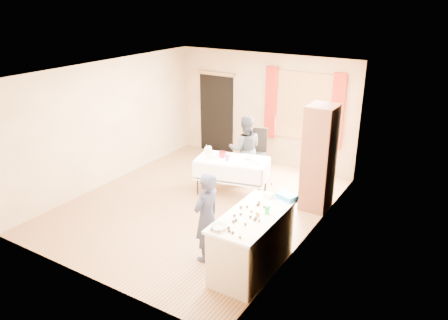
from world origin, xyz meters
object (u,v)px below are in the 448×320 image
Objects in this scene: cabinet at (319,158)px; chair at (256,161)px; party_table at (232,173)px; counter at (252,242)px; woman at (245,149)px; girl at (207,217)px.

chair is at bearing 154.48° from cabinet.
cabinet is 1.28× the size of party_table.
chair is (-0.03, 1.12, -0.13)m from party_table.
cabinet reaches higher than party_table.
party_table is at bearing -169.99° from cabinet.
chair reaches higher than party_table.
woman is (-1.67, 2.81, 0.28)m from counter.
party_table is at bearing 127.02° from counter.
girl is at bearing -96.70° from chair.
woman is at bearing -155.07° from girl.
woman reaches higher than girl.
party_table is at bearing -151.68° from girl.
cabinet is 1.38× the size of woman.
woman is (-0.95, 2.92, 0.02)m from girl.
chair is 0.74× the size of girl.
counter is 1.08× the size of girl.
party_table is (-1.60, 2.12, -0.01)m from counter.
counter is at bearing -66.49° from party_table.
woman is (-1.77, 0.39, -0.27)m from cabinet.
cabinet is at bearing 134.33° from woman.
cabinet is 1.83m from woman.
chair is (-1.73, 0.82, -0.69)m from cabinet.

